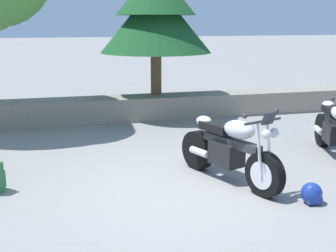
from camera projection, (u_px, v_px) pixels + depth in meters
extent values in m
plane|color=gray|center=(179.00, 190.00, 6.33)|extent=(120.00, 120.00, 0.00)
cube|color=gray|center=(123.00, 108.00, 10.78)|extent=(36.00, 0.80, 0.55)
cylinder|color=black|center=(265.00, 174.00, 6.06)|extent=(0.34, 0.63, 0.62)
cylinder|color=black|center=(198.00, 150.00, 7.21)|extent=(0.38, 0.64, 0.62)
cylinder|color=silver|center=(265.00, 174.00, 6.06)|extent=(0.28, 0.42, 0.38)
cube|color=black|center=(226.00, 154.00, 6.65)|extent=(0.46, 0.56, 0.34)
cube|color=#2D2D30|center=(231.00, 142.00, 6.52)|extent=(0.51, 1.08, 0.12)
ellipsoid|color=#BCBCC1|center=(239.00, 129.00, 6.35)|extent=(0.50, 0.60, 0.26)
cube|color=black|center=(217.00, 127.00, 6.75)|extent=(0.44, 0.62, 0.12)
ellipsoid|color=#BCBCC1|center=(204.00, 121.00, 6.98)|extent=(0.30, 0.34, 0.16)
cylinder|color=#2D2D30|center=(263.00, 121.00, 5.96)|extent=(0.63, 0.26, 0.04)
sphere|color=silver|center=(274.00, 133.00, 5.91)|extent=(0.13, 0.13, 0.13)
sphere|color=silver|center=(267.00, 134.00, 5.84)|extent=(0.13, 0.13, 0.13)
cube|color=#26282D|center=(269.00, 118.00, 5.86)|extent=(0.22, 0.16, 0.18)
cylinder|color=silver|center=(200.00, 152.00, 6.91)|extent=(0.23, 0.39, 0.11)
cylinder|color=silver|center=(269.00, 147.00, 6.06)|extent=(0.10, 0.17, 0.73)
cylinder|color=silver|center=(259.00, 149.00, 5.96)|extent=(0.10, 0.17, 0.73)
sphere|color=#2D2D30|center=(277.00, 111.00, 6.13)|extent=(0.07, 0.07, 0.07)
sphere|color=#2D2D30|center=(245.00, 116.00, 5.80)|extent=(0.07, 0.07, 0.07)
cylinder|color=black|center=(324.00, 130.00, 8.52)|extent=(0.36, 0.65, 0.62)
cube|color=black|center=(335.00, 133.00, 7.85)|extent=(0.45, 0.55, 0.34)
cube|color=black|center=(333.00, 111.00, 7.99)|extent=(0.42, 0.61, 0.12)
ellipsoid|color=white|center=(328.00, 105.00, 8.27)|extent=(0.29, 0.33, 0.16)
cylinder|color=silver|center=(319.00, 130.00, 8.29)|extent=(0.22, 0.40, 0.11)
sphere|color=#2D2D30|center=(333.00, 99.00, 7.07)|extent=(0.07, 0.07, 0.07)
sphere|color=navy|center=(311.00, 193.00, 5.86)|extent=(0.28, 0.28, 0.28)
ellipsoid|color=black|center=(315.00, 195.00, 5.78)|extent=(0.23, 0.06, 0.12)
cube|color=navy|center=(314.00, 200.00, 5.80)|extent=(0.20, 0.08, 0.08)
cylinder|color=brown|center=(156.00, 67.00, 10.97)|extent=(0.26, 0.26, 1.36)
cone|color=#194C23|center=(156.00, 19.00, 10.71)|extent=(2.67, 2.67, 1.60)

